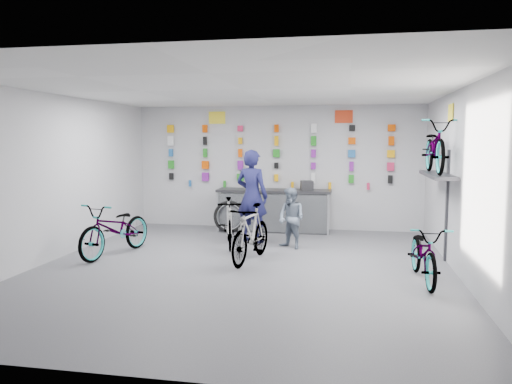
% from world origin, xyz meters
% --- Properties ---
extents(floor, '(8.00, 8.00, 0.00)m').
position_xyz_m(floor, '(0.00, 0.00, 0.00)').
color(floor, '#4D4D52').
rests_on(floor, ground).
extents(ceiling, '(8.00, 8.00, 0.00)m').
position_xyz_m(ceiling, '(0.00, 0.00, 3.00)').
color(ceiling, white).
rests_on(ceiling, wall_back).
extents(wall_back, '(7.00, 0.00, 7.00)m').
position_xyz_m(wall_back, '(0.00, 4.00, 1.50)').
color(wall_back, '#BDBDC0').
rests_on(wall_back, floor).
extents(wall_front, '(7.00, 0.00, 7.00)m').
position_xyz_m(wall_front, '(0.00, -4.00, 1.50)').
color(wall_front, '#BDBDC0').
rests_on(wall_front, floor).
extents(wall_left, '(0.00, 8.00, 8.00)m').
position_xyz_m(wall_left, '(-3.50, 0.00, 1.50)').
color(wall_left, '#BDBDC0').
rests_on(wall_left, floor).
extents(wall_right, '(0.00, 8.00, 8.00)m').
position_xyz_m(wall_right, '(3.50, 0.00, 1.50)').
color(wall_right, '#BDBDC0').
rests_on(wall_right, floor).
extents(counter, '(2.70, 0.66, 1.00)m').
position_xyz_m(counter, '(0.00, 3.54, 0.49)').
color(counter, black).
rests_on(counter, floor).
extents(merch_wall, '(5.57, 0.08, 1.56)m').
position_xyz_m(merch_wall, '(0.00, 3.93, 1.80)').
color(merch_wall, black).
rests_on(merch_wall, wall_back).
extents(wall_bracket, '(0.39, 1.90, 2.00)m').
position_xyz_m(wall_bracket, '(3.33, 1.20, 1.46)').
color(wall_bracket, '#333338').
rests_on(wall_bracket, wall_right).
extents(sign_left, '(0.42, 0.02, 0.30)m').
position_xyz_m(sign_left, '(-1.50, 3.98, 2.72)').
color(sign_left, yellow).
rests_on(sign_left, wall_back).
extents(sign_right, '(0.42, 0.02, 0.30)m').
position_xyz_m(sign_right, '(1.60, 3.98, 2.72)').
color(sign_right, red).
rests_on(sign_right, wall_back).
extents(sign_side, '(0.02, 0.40, 0.30)m').
position_xyz_m(sign_side, '(3.48, 1.20, 2.65)').
color(sign_side, yellow).
rests_on(sign_side, wall_right).
extents(bike_left, '(1.09, 2.04, 1.02)m').
position_xyz_m(bike_left, '(-2.55, 0.52, 0.51)').
color(bike_left, gray).
rests_on(bike_left, floor).
extents(bike_center, '(0.78, 1.77, 1.03)m').
position_xyz_m(bike_center, '(0.05, 0.49, 0.51)').
color(bike_center, gray).
rests_on(bike_center, floor).
extents(bike_right, '(0.70, 1.75, 0.90)m').
position_xyz_m(bike_right, '(2.91, -0.26, 0.45)').
color(bike_right, gray).
rests_on(bike_right, floor).
extents(bike_service, '(0.89, 1.72, 0.99)m').
position_xyz_m(bike_service, '(-0.63, 1.64, 0.50)').
color(bike_service, gray).
rests_on(bike_service, floor).
extents(bike_wall, '(0.63, 1.80, 0.95)m').
position_xyz_m(bike_wall, '(3.25, 1.20, 2.05)').
color(bike_wall, gray).
rests_on(bike_wall, wall_bracket).
extents(clerk, '(0.83, 0.66, 1.97)m').
position_xyz_m(clerk, '(-0.27, 2.22, 0.99)').
color(clerk, '#171845').
rests_on(clerk, floor).
extents(customer, '(0.75, 0.72, 1.23)m').
position_xyz_m(customer, '(0.63, 1.72, 0.61)').
color(customer, slate).
rests_on(customer, floor).
extents(spare_wheel, '(0.77, 0.25, 0.76)m').
position_xyz_m(spare_wheel, '(-1.00, 3.17, 0.37)').
color(spare_wheel, black).
rests_on(spare_wheel, floor).
extents(register, '(0.34, 0.35, 0.22)m').
position_xyz_m(register, '(0.78, 3.55, 1.11)').
color(register, black).
rests_on(register, counter).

